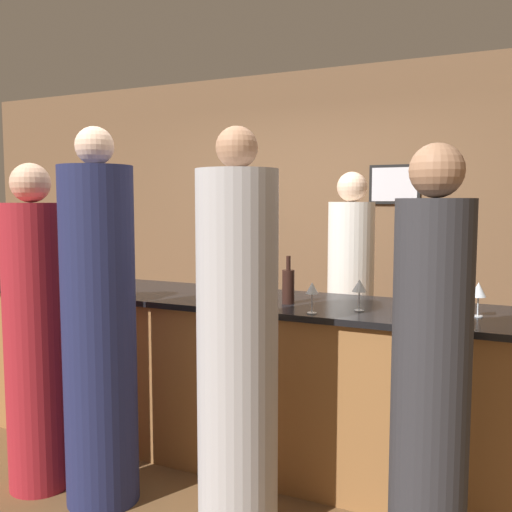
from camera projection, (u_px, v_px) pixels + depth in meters
ground_plane at (213, 448)px, 3.72m from camera, size 14.00×14.00×0.00m
back_wall at (315, 223)px, 5.32m from camera, size 8.00×0.08×2.80m
bar_counter at (213, 372)px, 3.67m from camera, size 3.64×0.78×1.01m
bartender at (350, 306)px, 4.13m from camera, size 0.33×0.33×1.81m
guest_0 at (237, 348)px, 2.72m from camera, size 0.39×0.39×1.95m
guest_1 at (99, 332)px, 2.98m from camera, size 0.38×0.38×1.98m
guest_2 at (431, 382)px, 2.34m from camera, size 0.32×0.32×1.83m
guest_3 at (36, 339)px, 3.15m from camera, size 0.34×0.34×1.81m
wine_bottle_0 at (288, 286)px, 3.30m from camera, size 0.07×0.07×0.28m
ice_bucket at (48, 269)px, 4.24m from camera, size 0.18×0.18×0.18m
wine_glass_0 at (124, 275)px, 3.60m from camera, size 0.08×0.08×0.17m
wine_glass_1 at (359, 286)px, 3.07m from camera, size 0.08×0.08×0.17m
wine_glass_2 at (478, 290)px, 2.92m from camera, size 0.08×0.08×0.18m
wine_glass_3 at (8, 265)px, 4.23m from camera, size 0.07×0.07×0.17m
wine_glass_4 at (210, 277)px, 3.50m from camera, size 0.08×0.08×0.16m
wine_glass_5 at (61, 271)px, 3.78m from camera, size 0.07×0.07×0.17m
wine_glass_6 at (312, 289)px, 3.00m from camera, size 0.07×0.07×0.17m
wine_glass_7 at (98, 276)px, 3.63m from camera, size 0.07×0.07×0.16m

